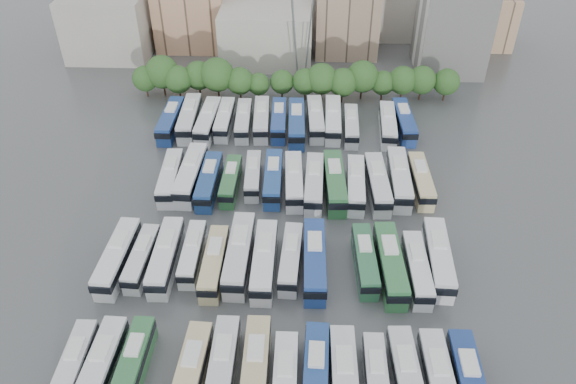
{
  "coord_description": "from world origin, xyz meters",
  "views": [
    {
      "loc": [
        3.55,
        -59.5,
        54.43
      ],
      "look_at": [
        0.89,
        7.22,
        3.0
      ],
      "focal_mm": 35.0,
      "sensor_mm": 36.0,
      "label": 1
    }
  ],
  "objects_px": {
    "bus_r0_s8": "(316,376)",
    "bus_r0_s9": "(344,382)",
    "bus_r2_s7": "(294,181)",
    "bus_r3_s7": "(297,123)",
    "bus_r3_s8": "(315,119)",
    "bus_r0_s10": "(376,381)",
    "bus_r3_s3": "(225,119)",
    "bus_r1_s1": "(142,258)",
    "bus_r1_s8": "(314,260)",
    "bus_r1_s13": "(438,258)",
    "bus_r1_s0": "(118,257)",
    "bus_r2_s4": "(231,181)",
    "bus_r3_s0": "(171,120)",
    "bus_r1_s12": "(417,269)",
    "bus_r0_s4": "(190,376)",
    "bus_r0_s0": "(74,368)",
    "apartment_tower": "(456,10)",
    "bus_r3_s13": "(404,121)",
    "bus_r1_s2": "(166,256)",
    "bus_r2_s10": "(356,184)",
    "bus_r2_s9": "(335,182)",
    "bus_r2_s11": "(378,183)",
    "bus_r3_s12": "(388,125)",
    "bus_r1_s4": "(214,263)",
    "bus_r0_s6": "(255,370)",
    "bus_r2_s5": "(253,175)",
    "bus_r3_s9": "(333,119)",
    "bus_r3_s5": "(262,119)",
    "bus_r0_s2": "(133,365)",
    "bus_r3_s10": "(351,126)",
    "bus_r1_s7": "(291,258)",
    "bus_r2_s8": "(314,183)",
    "bus_r1_s10": "(365,260)",
    "bus_r3_s2": "(208,121)",
    "bus_r2_s2": "(191,174)",
    "bus_r1_s5": "(239,254)",
    "bus_r2_s6": "(273,178)",
    "bus_r0_s1": "(100,370)",
    "bus_r2_s1": "(170,177)",
    "bus_r1_s11": "(390,264)",
    "bus_r3_s4": "(243,120)"
  },
  "relations": [
    {
      "from": "bus_r0_s4",
      "to": "bus_r1_s1",
      "type": "distance_m",
      "value": 20.4
    },
    {
      "from": "bus_r0_s10",
      "to": "bus_r2_s6",
      "type": "relative_size",
      "value": 0.88
    },
    {
      "from": "bus_r1_s5",
      "to": "bus_r1_s8",
      "type": "relative_size",
      "value": 1.02
    },
    {
      "from": "bus_r1_s4",
      "to": "bus_r3_s9",
      "type": "height_order",
      "value": "bus_r3_s9"
    },
    {
      "from": "bus_r1_s7",
      "to": "bus_r3_s5",
      "type": "distance_m",
      "value": 36.8
    },
    {
      "from": "bus_r1_s4",
      "to": "bus_r1_s8",
      "type": "xyz_separation_m",
      "value": [
        13.23,
        0.8,
        0.23
      ]
    },
    {
      "from": "bus_r0_s2",
      "to": "bus_r1_s5",
      "type": "relative_size",
      "value": 0.83
    },
    {
      "from": "bus_r0_s10",
      "to": "bus_r2_s5",
      "type": "distance_m",
      "value": 40.58
    },
    {
      "from": "bus_r1_s11",
      "to": "bus_r2_s11",
      "type": "bearing_deg",
      "value": 87.71
    },
    {
      "from": "bus_r0_s0",
      "to": "bus_r1_s0",
      "type": "xyz_separation_m",
      "value": [
        0.06,
        17.08,
        0.23
      ]
    },
    {
      "from": "bus_r3_s5",
      "to": "bus_r0_s9",
      "type": "bearing_deg",
      "value": -79.46
    },
    {
      "from": "bus_r0_s2",
      "to": "bus_r1_s4",
      "type": "distance_m",
      "value": 17.32
    },
    {
      "from": "bus_r0_s4",
      "to": "bus_r1_s2",
      "type": "xyz_separation_m",
      "value": [
        -6.53,
        18.01,
        0.06
      ]
    },
    {
      "from": "bus_r3_s12",
      "to": "bus_r0_s4",
      "type": "bearing_deg",
      "value": -113.51
    },
    {
      "from": "bus_r1_s10",
      "to": "bus_r3_s2",
      "type": "xyz_separation_m",
      "value": [
        -26.35,
        34.99,
        0.19
      ]
    },
    {
      "from": "bus_r2_s7",
      "to": "bus_r3_s7",
      "type": "relative_size",
      "value": 0.93
    },
    {
      "from": "bus_r2_s9",
      "to": "bus_r2_s11",
      "type": "height_order",
      "value": "bus_r2_s9"
    },
    {
      "from": "bus_r1_s4",
      "to": "bus_r3_s7",
      "type": "distance_m",
      "value": 37.41
    },
    {
      "from": "bus_r2_s1",
      "to": "bus_r2_s8",
      "type": "distance_m",
      "value": 22.87
    },
    {
      "from": "bus_r3_s5",
      "to": "bus_r2_s8",
      "type": "bearing_deg",
      "value": -66.3
    },
    {
      "from": "bus_r0_s0",
      "to": "bus_r3_s12",
      "type": "height_order",
      "value": "bus_r3_s12"
    },
    {
      "from": "bus_r2_s2",
      "to": "bus_r3_s2",
      "type": "height_order",
      "value": "bus_r2_s2"
    },
    {
      "from": "bus_r3_s0",
      "to": "bus_r1_s12",
      "type": "bearing_deg",
      "value": -41.09
    },
    {
      "from": "bus_r1_s8",
      "to": "bus_r1_s13",
      "type": "xyz_separation_m",
      "value": [
        16.44,
        1.09,
        -0.04
      ]
    },
    {
      "from": "bus_r3_s8",
      "to": "bus_r3_s9",
      "type": "bearing_deg",
      "value": -7.42
    },
    {
      "from": "bus_r0_s8",
      "to": "bus_r3_s7",
      "type": "distance_m",
      "value": 52.99
    },
    {
      "from": "bus_r0_s0",
      "to": "bus_r2_s10",
      "type": "bearing_deg",
      "value": 46.03
    },
    {
      "from": "bus_r3_s10",
      "to": "bus_r2_s9",
      "type": "bearing_deg",
      "value": -99.55
    },
    {
      "from": "apartment_tower",
      "to": "bus_r3_s13",
      "type": "bearing_deg",
      "value": -115.0
    },
    {
      "from": "bus_r3_s8",
      "to": "bus_r0_s10",
      "type": "bearing_deg",
      "value": -86.09
    },
    {
      "from": "bus_r1_s0",
      "to": "bus_r2_s4",
      "type": "xyz_separation_m",
      "value": [
        12.92,
        18.08,
        -0.29
      ]
    },
    {
      "from": "bus_r0_s6",
      "to": "bus_r3_s8",
      "type": "height_order",
      "value": "bus_r0_s6"
    },
    {
      "from": "bus_r1_s0",
      "to": "bus_r1_s7",
      "type": "xyz_separation_m",
      "value": [
        23.08,
        0.92,
        -0.2
      ]
    },
    {
      "from": "bus_r1_s12",
      "to": "bus_r0_s6",
      "type": "bearing_deg",
      "value": -141.4
    },
    {
      "from": "bus_r0_s2",
      "to": "bus_r2_s2",
      "type": "distance_m",
      "value": 35.36
    },
    {
      "from": "bus_r0_s1",
      "to": "bus_r2_s11",
      "type": "xyz_separation_m",
      "value": [
        33.07,
        35.19,
        0.07
      ]
    },
    {
      "from": "bus_r0_s8",
      "to": "bus_r3_s10",
      "type": "bearing_deg",
      "value": 85.03
    },
    {
      "from": "bus_r2_s11",
      "to": "bus_r2_s2",
      "type": "bearing_deg",
      "value": 175.0
    },
    {
      "from": "bus_r3_s7",
      "to": "bus_r0_s6",
      "type": "bearing_deg",
      "value": -94.97
    },
    {
      "from": "bus_r1_s13",
      "to": "bus_r2_s11",
      "type": "relative_size",
      "value": 1.01
    },
    {
      "from": "bus_r3_s4",
      "to": "bus_r2_s7",
      "type": "bearing_deg",
      "value": -64.03
    },
    {
      "from": "bus_r0_s0",
      "to": "bus_r1_s12",
      "type": "xyz_separation_m",
      "value": [
        39.69,
        16.62,
        0.08
      ]
    },
    {
      "from": "bus_r0_s4",
      "to": "bus_r1_s8",
      "type": "height_order",
      "value": "bus_r1_s8"
    },
    {
      "from": "bus_r0_s8",
      "to": "bus_r0_s9",
      "type": "bearing_deg",
      "value": -9.9
    },
    {
      "from": "bus_r1_s2",
      "to": "bus_r2_s10",
      "type": "bearing_deg",
      "value": 32.92
    },
    {
      "from": "bus_r3_s13",
      "to": "bus_r2_s5",
      "type": "bearing_deg",
      "value": -148.75
    },
    {
      "from": "bus_r2_s7",
      "to": "bus_r1_s13",
      "type": "bearing_deg",
      "value": -43.14
    },
    {
      "from": "apartment_tower",
      "to": "bus_r2_s8",
      "type": "distance_m",
      "value": 56.41
    },
    {
      "from": "bus_r3_s3",
      "to": "bus_r1_s1",
      "type": "bearing_deg",
      "value": -99.33
    },
    {
      "from": "bus_r1_s12",
      "to": "bus_r2_s2",
      "type": "bearing_deg",
      "value": 148.81
    }
  ]
}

